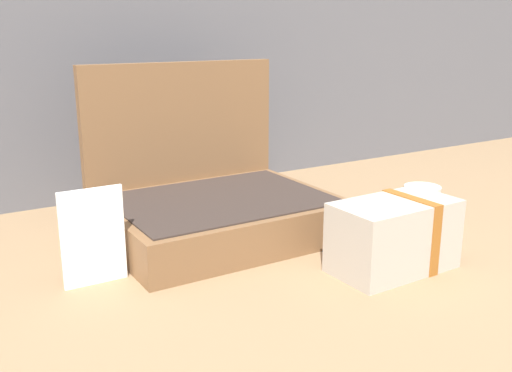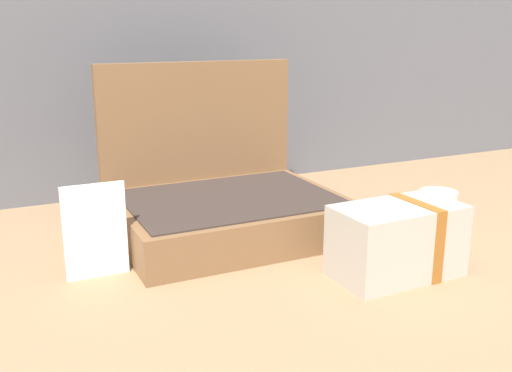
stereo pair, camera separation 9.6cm
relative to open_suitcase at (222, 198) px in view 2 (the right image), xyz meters
The scene contains 5 objects.
ground_plane 0.22m from the open_suitcase, 105.93° to the right, with size 6.00×6.00×0.00m, color #8C6D4C.
open_suitcase is the anchor object (origin of this frame).
cream_toiletry_bag 0.38m from the open_suitcase, 61.60° to the right, with size 0.22×0.12×0.13m.
coffee_mug 0.44m from the open_suitcase, 27.74° to the right, with size 0.11×0.08×0.09m.
info_card_left 0.31m from the open_suitcase, 155.51° to the right, with size 0.10×0.01×0.16m, color white.
Camera 2 is at (-0.37, -0.86, 0.41)m, focal length 40.86 mm.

